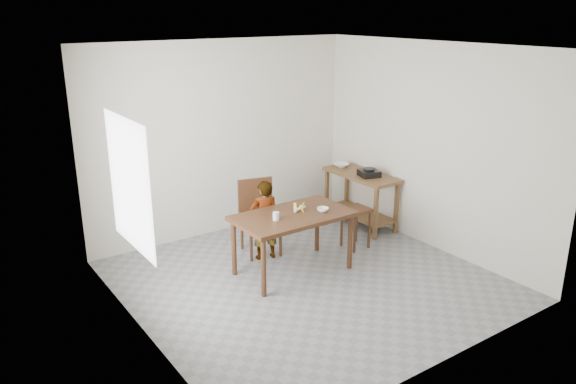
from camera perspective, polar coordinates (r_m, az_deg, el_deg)
floor at (r=6.77m, az=1.96°, el=-9.10°), size 4.00×4.00×0.04m
ceiling at (r=6.02m, az=2.25°, el=14.72°), size 4.00×4.00×0.04m
wall_back at (r=7.91m, az=-6.76°, el=5.43°), size 4.00×0.04×2.70m
wall_front at (r=4.89m, az=16.50°, el=-3.40°), size 4.00×0.04×2.70m
wall_left at (r=5.35m, az=-15.48°, el=-1.43°), size 0.04×4.00×2.70m
wall_right at (r=7.61m, az=14.38°, el=4.46°), size 0.04×4.00×2.70m
window_pane at (r=5.50m, az=-15.84°, el=0.73°), size 0.02×1.10×1.30m
dining_table at (r=6.82m, az=0.48°, el=-5.21°), size 1.40×0.80×0.75m
prep_counter at (r=8.33m, az=7.35°, el=-0.73°), size 0.50×1.20×0.80m
child at (r=7.13m, az=-2.42°, el=-2.87°), size 0.43×0.33×1.04m
dining_chair at (r=7.30m, az=-2.80°, el=-2.69°), size 0.56×0.56×0.97m
stool at (r=7.59m, az=6.87°, el=-3.61°), size 0.32×0.32×0.56m
glass_tumbler at (r=6.48m, az=-1.23°, el=-2.46°), size 0.09×0.09×0.10m
small_bowl at (r=6.77m, az=3.55°, el=-1.79°), size 0.17×0.17×0.05m
banana at (r=6.77m, az=1.20°, el=-1.66°), size 0.21×0.17×0.07m
serving_bowl at (r=8.50m, az=5.45°, el=2.74°), size 0.29×0.29×0.06m
gas_burner at (r=8.07m, az=8.23°, el=1.90°), size 0.33×0.33×0.09m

